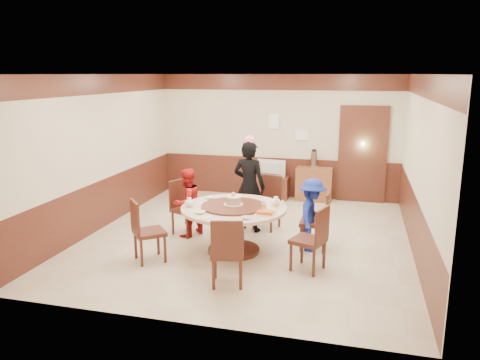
% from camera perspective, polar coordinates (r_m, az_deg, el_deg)
% --- Properties ---
extents(room, '(6.00, 6.04, 2.84)m').
position_cam_1_polar(room, '(7.99, 1.00, 0.33)').
color(room, beige).
rests_on(room, ground).
extents(banquet_table, '(1.67, 1.67, 0.78)m').
position_cam_1_polar(banquet_table, '(7.47, -0.77, -4.90)').
color(banquet_table, '#4C2017').
rests_on(banquet_table, ground).
extents(chair_0, '(0.45, 0.44, 0.97)m').
position_cam_1_polar(chair_0, '(7.75, 9.14, -6.18)').
color(chair_0, '#4C2017').
rests_on(chair_0, ground).
extents(chair_1, '(0.53, 0.54, 0.97)m').
position_cam_1_polar(chair_1, '(8.69, 3.33, -3.93)').
color(chair_1, '#4C2017').
rests_on(chair_1, ground).
extents(chair_2, '(0.59, 0.58, 0.97)m').
position_cam_1_polar(chair_2, '(8.42, -6.58, -4.55)').
color(chair_2, '#4C2017').
rests_on(chair_2, ground).
extents(chair_3, '(0.62, 0.62, 0.97)m').
position_cam_1_polar(chair_3, '(7.33, -11.11, -7.40)').
color(chair_3, '#4C2017').
rests_on(chair_3, ground).
extents(chair_4, '(0.53, 0.54, 0.97)m').
position_cam_1_polar(chair_4, '(6.42, -1.54, -10.14)').
color(chair_4, '#4C2017').
rests_on(chair_4, ground).
extents(chair_5, '(0.57, 0.56, 0.97)m').
position_cam_1_polar(chair_5, '(6.93, 8.44, -8.48)').
color(chair_5, '#4C2017').
rests_on(chair_5, ground).
extents(person_standing, '(0.67, 0.51, 1.66)m').
position_cam_1_polar(person_standing, '(8.42, 1.13, -0.77)').
color(person_standing, black).
rests_on(person_standing, ground).
extents(person_red, '(0.67, 0.73, 1.21)m').
position_cam_1_polar(person_red, '(8.25, -6.48, -2.74)').
color(person_red, '#B31718').
rests_on(person_red, ground).
extents(person_blue, '(0.50, 0.80, 1.19)m').
position_cam_1_polar(person_blue, '(7.61, 8.76, -4.22)').
color(person_blue, navy).
rests_on(person_blue, ground).
extents(birthday_cake, '(0.31, 0.31, 0.21)m').
position_cam_1_polar(birthday_cake, '(7.42, -0.82, -2.48)').
color(birthday_cake, white).
rests_on(birthday_cake, banquet_table).
extents(teapot_left, '(0.17, 0.15, 0.13)m').
position_cam_1_polar(teapot_left, '(7.45, -6.20, -2.80)').
color(teapot_left, white).
rests_on(teapot_left, banquet_table).
extents(teapot_right, '(0.17, 0.15, 0.13)m').
position_cam_1_polar(teapot_right, '(7.49, 4.40, -2.69)').
color(teapot_right, white).
rests_on(teapot_right, banquet_table).
extents(bowl_0, '(0.15, 0.15, 0.04)m').
position_cam_1_polar(bowl_0, '(7.90, -3.69, -2.17)').
color(bowl_0, white).
rests_on(bowl_0, banquet_table).
extents(bowl_1, '(0.13, 0.13, 0.04)m').
position_cam_1_polar(bowl_1, '(6.80, 0.72, -4.61)').
color(bowl_1, white).
rests_on(bowl_1, banquet_table).
extents(bowl_2, '(0.16, 0.16, 0.04)m').
position_cam_1_polar(bowl_2, '(7.08, -4.90, -3.95)').
color(bowl_2, white).
rests_on(bowl_2, banquet_table).
extents(bowl_3, '(0.13, 0.13, 0.04)m').
position_cam_1_polar(bowl_3, '(7.13, 4.03, -3.80)').
color(bowl_3, white).
rests_on(bowl_3, banquet_table).
extents(saucer_near, '(0.18, 0.18, 0.01)m').
position_cam_1_polar(saucer_near, '(6.88, -4.22, -4.56)').
color(saucer_near, white).
rests_on(saucer_near, banquet_table).
extents(saucer_far, '(0.18, 0.18, 0.01)m').
position_cam_1_polar(saucer_far, '(7.78, 3.40, -2.50)').
color(saucer_far, white).
rests_on(saucer_far, banquet_table).
extents(shrimp_platter, '(0.30, 0.20, 0.06)m').
position_cam_1_polar(shrimp_platter, '(6.99, 3.12, -4.07)').
color(shrimp_platter, white).
rests_on(shrimp_platter, banquet_table).
extents(bottle_0, '(0.06, 0.06, 0.16)m').
position_cam_1_polar(bottle_0, '(7.20, 2.85, -3.13)').
color(bottle_0, white).
rests_on(bottle_0, banquet_table).
extents(bottle_1, '(0.06, 0.06, 0.16)m').
position_cam_1_polar(bottle_1, '(7.26, 4.46, -3.02)').
color(bottle_1, white).
rests_on(bottle_1, banquet_table).
extents(tv_stand, '(0.85, 0.45, 0.50)m').
position_cam_1_polar(tv_stand, '(10.81, 3.69, -0.88)').
color(tv_stand, '#4C2017').
rests_on(tv_stand, ground).
extents(television, '(0.68, 0.19, 0.39)m').
position_cam_1_polar(television, '(10.72, 3.72, 1.42)').
color(television, gray).
rests_on(television, tv_stand).
extents(side_cabinet, '(0.80, 0.40, 0.75)m').
position_cam_1_polar(side_cabinet, '(10.68, 9.00, -0.51)').
color(side_cabinet, brown).
rests_on(side_cabinet, ground).
extents(thermos, '(0.15, 0.15, 0.38)m').
position_cam_1_polar(thermos, '(10.57, 9.00, 2.48)').
color(thermos, silver).
rests_on(thermos, side_cabinet).
extents(notice_left, '(0.25, 0.00, 0.35)m').
position_cam_1_polar(notice_left, '(10.76, 4.13, 7.15)').
color(notice_left, white).
rests_on(notice_left, room).
extents(notice_right, '(0.30, 0.00, 0.22)m').
position_cam_1_polar(notice_right, '(10.69, 7.55, 5.42)').
color(notice_right, white).
rests_on(notice_right, room).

